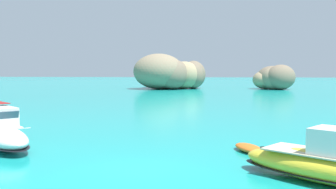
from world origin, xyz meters
TOP-DOWN VIEW (x-y plane):
  - ground_plane at (0.00, 0.00)m, footprint 400.00×400.00m
  - islet_large at (-5.11, 74.98)m, footprint 19.93×24.12m
  - islet_small at (18.81, 74.63)m, footprint 11.50×11.62m
  - motorboat_yellow at (8.40, -0.70)m, footprint 7.68×6.71m
  - dinghy_tender at (5.72, 5.13)m, footprint 2.06×2.82m

SIDE VIEW (x-z plane):
  - ground_plane at x=0.00m, z-range 0.00..0.00m
  - dinghy_tender at x=5.72m, z-range -0.07..0.51m
  - motorboat_yellow at x=8.40m, z-range -0.38..1.94m
  - islet_small at x=18.81m, z-range -0.32..5.39m
  - islet_large at x=-5.11m, z-range -0.75..7.54m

